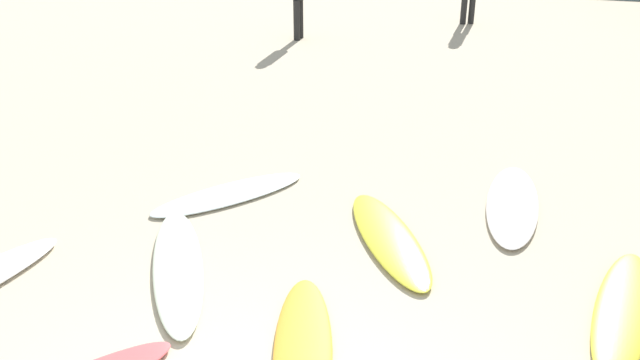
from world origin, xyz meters
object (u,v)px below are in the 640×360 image
at_px(surfboard_5, 178,267).
at_px(surfboard_7, 229,194).
at_px(surfboard_6, 303,350).
at_px(surfboard_8, 623,310).
at_px(surfboard_0, 389,238).
at_px(surfboard_2, 512,204).

bearing_deg(surfboard_5, surfboard_7, 67.17).
relative_size(surfboard_6, surfboard_8, 0.96).
xyz_separation_m(surfboard_0, surfboard_6, (-0.40, -1.99, 0.00)).
height_order(surfboard_2, surfboard_6, surfboard_6).
bearing_deg(surfboard_0, surfboard_8, 134.06).
distance_m(surfboard_7, surfboard_8, 4.50).
relative_size(surfboard_0, surfboard_7, 1.04).
relative_size(surfboard_5, surfboard_7, 1.17).
xyz_separation_m(surfboard_5, surfboard_8, (4.21, 0.35, -0.00)).
xyz_separation_m(surfboard_0, surfboard_2, (1.27, 1.13, 0.00)).
height_order(surfboard_0, surfboard_2, same).
xyz_separation_m(surfboard_0, surfboard_5, (-1.95, -1.10, 0.00)).
height_order(surfboard_2, surfboard_7, surfboard_2).
relative_size(surfboard_5, surfboard_6, 1.14).
distance_m(surfboard_2, surfboard_6, 3.54).
distance_m(surfboard_5, surfboard_7, 1.66).
bearing_deg(surfboard_5, surfboard_2, 8.35).
bearing_deg(surfboard_7, surfboard_0, -153.26).
xyz_separation_m(surfboard_2, surfboard_6, (-1.67, -3.12, 0.00)).
distance_m(surfboard_6, surfboard_7, 3.04).
bearing_deg(surfboard_6, surfboard_7, 108.36).
height_order(surfboard_2, surfboard_8, surfboard_8).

